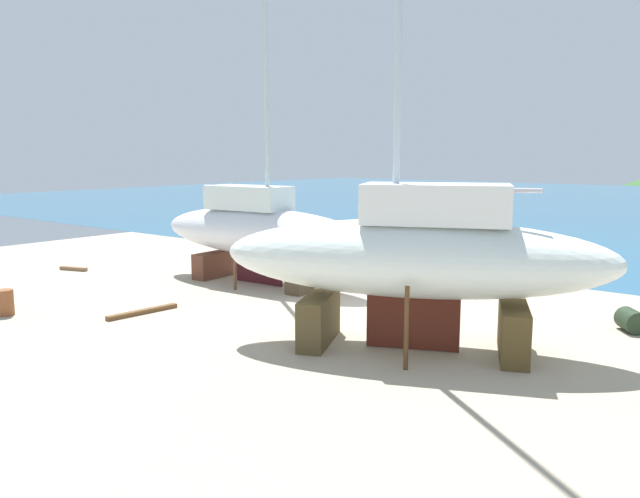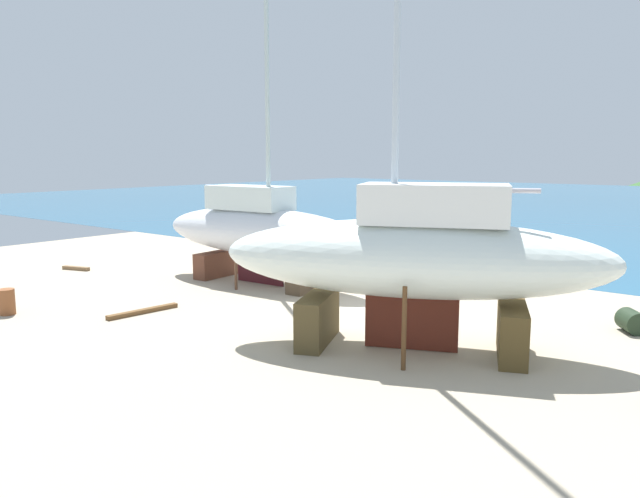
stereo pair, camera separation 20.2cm
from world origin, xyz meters
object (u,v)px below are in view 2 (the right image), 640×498
object	(u,v)px
barrel_rust_mid	(632,321)
sailboat_far_slipway	(414,256)
barrel_tipped_left	(7,302)
sailboat_large_starboard	(259,230)

from	to	relation	value
barrel_rust_mid	sailboat_far_slipway	bearing A→B (deg)	-127.77
sailboat_far_slipway	barrel_rust_mid	size ratio (longest dim) A/B	22.22
barrel_tipped_left	sailboat_large_starboard	bearing A→B (deg)	71.34
barrel_tipped_left	barrel_rust_mid	bearing A→B (deg)	32.49
sailboat_far_slipway	barrel_rust_mid	world-z (taller)	sailboat_far_slipway
sailboat_large_starboard	barrel_tipped_left	size ratio (longest dim) A/B	16.63
barrel_tipped_left	barrel_rust_mid	distance (m)	19.86
sailboat_large_starboard	barrel_rust_mid	size ratio (longest dim) A/B	16.78
sailboat_large_starboard	barrel_tipped_left	world-z (taller)	sailboat_large_starboard
sailboat_far_slipway	barrel_tipped_left	bearing A→B (deg)	-1.73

